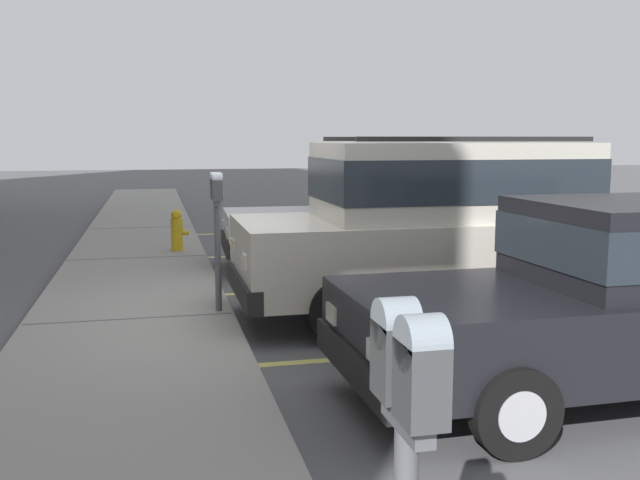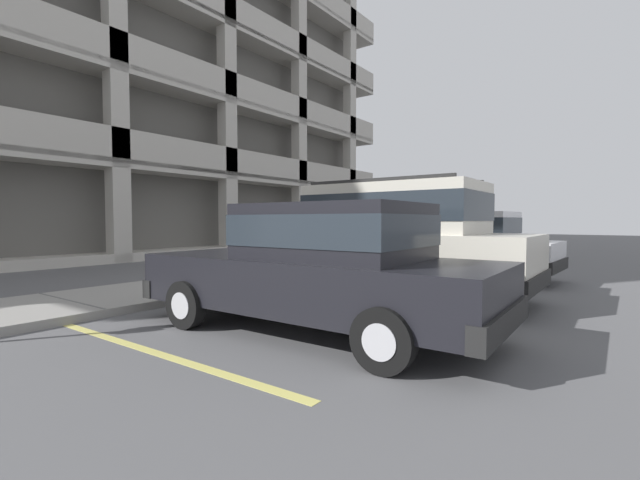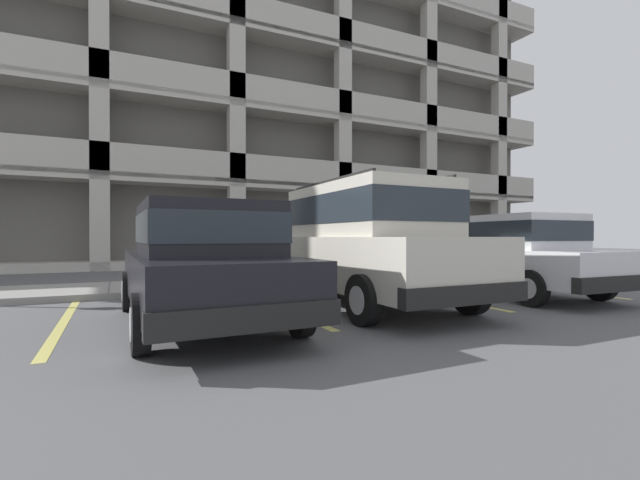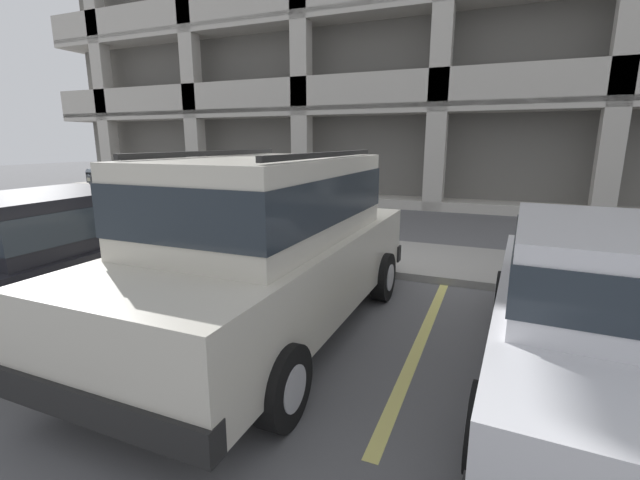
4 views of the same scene
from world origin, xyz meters
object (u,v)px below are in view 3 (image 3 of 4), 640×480
at_px(silver_suv, 365,239).
at_px(fire_hydrant, 458,261).
at_px(dark_hatchback, 508,253).
at_px(red_sedan, 203,261).
at_px(parking_meter_near, 315,231).
at_px(parking_garage, 209,74).

relative_size(silver_suv, fire_hydrant, 6.84).
bearing_deg(fire_hydrant, dark_hatchback, -117.47).
height_order(silver_suv, red_sedan, silver_suv).
height_order(red_sedan, dark_hatchback, same).
distance_m(silver_suv, fire_hydrant, 5.59).
xyz_separation_m(parking_meter_near, parking_garage, (0.07, 12.44, 7.77)).
relative_size(dark_hatchback, parking_garage, 0.14).
bearing_deg(red_sedan, parking_meter_near, 43.91).
relative_size(silver_suv, parking_garage, 0.15).
distance_m(dark_hatchback, parking_garage, 17.46).
xyz_separation_m(silver_suv, parking_garage, (0.35, 15.02, 7.95)).
bearing_deg(dark_hatchback, red_sedan, -174.65).
xyz_separation_m(red_sedan, parking_garage, (3.07, 15.43, 8.21)).
height_order(parking_meter_near, fire_hydrant, parking_meter_near).
bearing_deg(parking_meter_near, parking_garage, 89.70).
relative_size(silver_suv, red_sedan, 1.06).
distance_m(dark_hatchback, parking_meter_near, 4.00).
bearing_deg(parking_meter_near, dark_hatchback, -42.83).
bearing_deg(red_sedan, parking_garage, 77.83).
bearing_deg(red_sedan, dark_hatchback, 1.86).
xyz_separation_m(red_sedan, fire_hydrant, (7.48, 3.28, -0.36)).
bearing_deg(dark_hatchback, fire_hydrant, 65.10).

